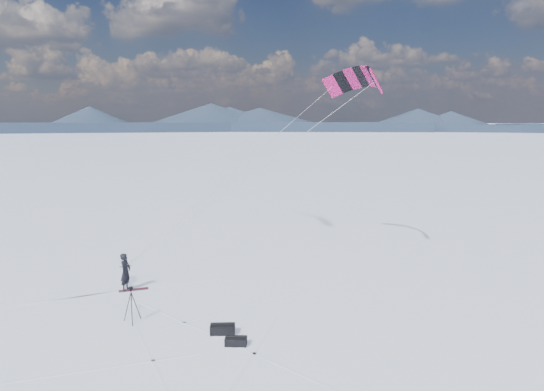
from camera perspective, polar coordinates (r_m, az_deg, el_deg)
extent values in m
plane|color=white|center=(18.71, -17.58, -15.74)|extent=(1800.00, 1800.00, 0.00)
cube|color=#161D30|center=(333.16, 20.04, 7.97)|extent=(152.40, 113.97, 4.53)
cone|color=#161D30|center=(333.13, 20.06, 8.36)|extent=(87.43, 87.43, 8.00)
cube|color=#161D30|center=(336.02, 0.73, 8.55)|extent=(155.54, 70.36, 4.53)
cone|color=#161D30|center=(335.99, 0.73, 8.94)|extent=(74.14, 74.14, 8.00)
cube|color=#161D30|center=(337.03, -18.47, 8.07)|extent=(155.54, 70.36, 4.53)
cone|color=#161D30|center=(337.00, -18.49, 8.45)|extent=(74.14, 74.14, 8.00)
cube|color=silver|center=(18.08, -29.36, -17.46)|extent=(3.52, 7.29, 0.01)
cube|color=silver|center=(19.56, -22.08, -14.84)|extent=(6.45, 7.79, 0.01)
cube|color=silver|center=(21.32, -16.05, -12.44)|extent=(11.66, 3.07, 0.01)
cube|color=silver|center=(16.01, -12.49, -20.03)|extent=(1.27, 5.91, 0.01)
cube|color=silver|center=(18.00, -6.32, -16.35)|extent=(6.52, 4.83, 0.01)
cube|color=silver|center=(20.21, -1.60, -13.31)|extent=(8.85, 4.87, 0.01)
imported|color=black|center=(22.62, -17.78, -11.24)|extent=(0.59, 0.74, 1.77)
cube|color=maroon|center=(22.53, -16.98, -11.24)|extent=(1.35, 0.48, 0.04)
cylinder|color=black|center=(19.11, -16.69, -13.11)|extent=(0.33, 0.27, 1.25)
cylinder|color=black|center=(19.12, -17.68, -13.15)|extent=(0.38, 0.18, 1.25)
cylinder|color=black|center=(18.85, -17.19, -13.46)|extent=(0.09, 0.40, 1.25)
cylinder|color=black|center=(18.86, -17.26, -12.00)|extent=(0.04, 0.04, 0.36)
cube|color=black|center=(18.78, -17.29, -11.32)|extent=(0.10, 0.10, 0.05)
cube|color=black|center=(18.74, -17.31, -11.05)|extent=(0.16, 0.16, 0.10)
cylinder|color=black|center=(18.83, -17.26, -10.95)|extent=(0.07, 0.10, 0.07)
cube|color=black|center=(17.63, -6.22, -16.33)|extent=(0.95, 0.52, 0.34)
cylinder|color=black|center=(17.55, -6.23, -15.76)|extent=(0.87, 0.17, 0.09)
cube|color=black|center=(16.81, -4.55, -17.77)|extent=(0.83, 0.52, 0.28)
cylinder|color=black|center=(16.74, -4.56, -17.27)|extent=(0.73, 0.23, 0.09)
cube|color=#B1135A|center=(23.54, 12.93, 13.86)|extent=(0.97, 0.92, 1.32)
cube|color=black|center=(24.24, 12.63, 14.23)|extent=(0.84, 0.95, 1.24)
cube|color=#B1135A|center=(24.93, 12.02, 14.42)|extent=(0.84, 0.95, 1.16)
cube|color=black|center=(25.58, 11.16, 14.41)|extent=(0.97, 0.95, 1.07)
cube|color=#B1135A|center=(26.16, 10.11, 14.23)|extent=(1.08, 0.92, 1.16)
cube|color=black|center=(26.65, 8.91, 13.90)|extent=(1.18, 0.86, 1.24)
cube|color=#B1135A|center=(27.02, 7.64, 13.42)|extent=(1.26, 0.76, 1.32)
cylinder|color=gray|center=(21.66, -2.20, 3.13)|extent=(12.18, 1.08, 8.59)
cylinder|color=gray|center=(23.60, -4.00, 3.64)|extent=(11.13, 5.09, 8.59)
cylinder|color=black|center=(22.25, -17.93, -8.46)|extent=(0.54, 0.17, 0.03)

